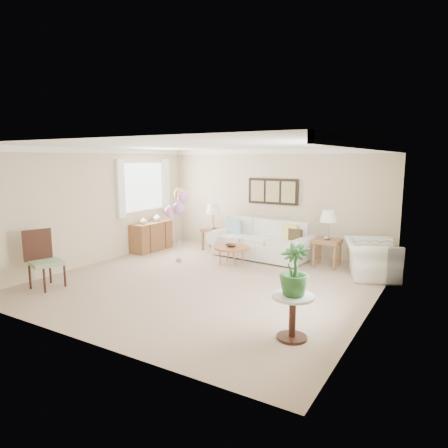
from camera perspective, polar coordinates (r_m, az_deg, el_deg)
name	(u,v)px	position (r m, az deg, el deg)	size (l,w,h in m)	color
ground_plane	(209,282)	(7.84, -2.15, -8.22)	(6.00, 6.00, 0.00)	tan
room_shell	(206,198)	(7.65, -2.54, 3.79)	(6.04, 6.04, 2.60)	#C4B69A
wall_art_triptych	(273,191)	(10.13, 7.00, 4.64)	(1.35, 0.06, 0.65)	black
sofa	(261,243)	(9.64, 5.36, -2.73)	(2.54, 1.10, 0.91)	white
end_table_left	(213,232)	(10.43, -1.55, -1.12)	(0.52, 0.47, 0.57)	olive
end_table_right	(327,244)	(9.06, 14.53, -2.74)	(0.57, 0.51, 0.62)	olive
lamp_left	(213,209)	(10.34, -1.57, 2.09)	(0.37, 0.37, 0.65)	gray
lamp_right	(328,217)	(8.96, 14.69, 0.97)	(0.37, 0.37, 0.65)	gray
coffee_table	(231,248)	(9.02, 1.06, -3.45)	(0.80, 0.80, 0.40)	#9E562C
decor_bowl	(231,246)	(8.99, 0.99, -3.09)	(0.23, 0.23, 0.06)	black
armchair	(371,259)	(8.57, 20.31, -4.71)	(1.14, 1.00, 0.74)	white
side_table	(293,306)	(5.40, 9.79, -11.48)	(0.56, 0.56, 0.60)	silver
potted_plant	(294,270)	(5.25, 10.00, -6.44)	(0.39, 0.39, 0.69)	#2C5326
accent_chair	(43,258)	(8.08, -24.39, -4.41)	(0.67, 0.67, 1.08)	gray
credenza	(151,236)	(10.54, -10.33, -1.74)	(0.46, 1.20, 0.74)	olive
vase_white	(143,220)	(10.23, -11.44, 0.51)	(0.17, 0.17, 0.18)	white
vase_sage	(157,217)	(10.61, -9.56, 0.95)	(0.20, 0.20, 0.21)	beige
balloon_cluster	(178,203)	(9.10, -6.57, 2.98)	(0.49, 0.46, 1.71)	gray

